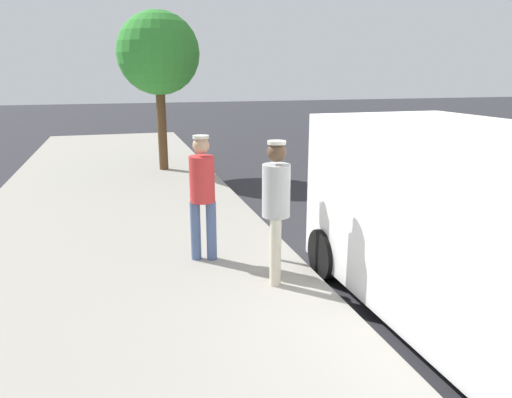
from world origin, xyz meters
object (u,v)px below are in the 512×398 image
parking_meter_near (277,188)px  pedestrian_in_gray (276,203)px  street_tree (158,54)px  pedestrian_in_red (202,190)px  parked_van (510,239)px

parking_meter_near → pedestrian_in_gray: 0.71m
pedestrian_in_gray → street_tree: (0.62, -7.65, 1.97)m
pedestrian_in_red → parked_van: parked_van is taller
parking_meter_near → pedestrian_in_red: size_ratio=0.88×
parking_meter_near → street_tree: size_ratio=0.37×
pedestrian_in_gray → parked_van: parked_van is taller
parked_van → street_tree: street_tree is taller
parking_meter_near → pedestrian_in_red: (0.97, -0.31, -0.03)m
pedestrian_in_red → street_tree: size_ratio=0.43×
pedestrian_in_red → pedestrian_in_gray: (-0.73, 0.97, 0.02)m
parking_meter_near → pedestrian_in_gray: bearing=70.0°
parking_meter_near → street_tree: bearing=-82.9°
pedestrian_in_gray → parked_van: 2.51m
parking_meter_near → street_tree: (0.87, -6.99, 1.96)m
parked_van → parking_meter_near: bearing=-58.8°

